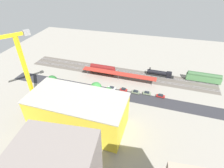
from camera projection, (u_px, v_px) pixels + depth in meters
The scene contains 21 objects.
ground_plane at pixel (110, 90), 103.62m from camera, with size 197.76×197.76×0.00m, color gray.
rail_bed at pixel (118, 73), 119.88m from camera, with size 123.60×13.66×0.01m, color #5B544C.
street_asphalt at pixel (109, 92), 101.67m from camera, with size 123.60×9.00×0.01m, color #2D2D33.
track_rails at pixel (118, 72), 119.78m from camera, with size 123.49×12.48×0.12m.
platform_canopy_near at pixel (118, 74), 110.43m from camera, with size 46.62×6.10×4.56m.
locomotive at pixel (161, 74), 115.27m from camera, with size 16.97×3.41×5.06m.
passenger_coach at pixel (204, 77), 109.03m from camera, with size 19.99×3.92×6.18m.
freight_coach_far at pixel (103, 69), 118.03m from camera, with size 16.93×3.69×5.75m.
parked_car_0 at pixel (161, 96), 97.82m from camera, with size 4.63×2.06×1.69m.
parked_car_1 at pixel (147, 93), 99.80m from camera, with size 4.45×1.93×1.71m.
parked_car_2 at pixel (136, 92), 100.61m from camera, with size 4.67×2.16×1.79m.
parked_car_3 at pixel (124, 90), 102.51m from camera, with size 4.24×2.04×1.76m.
parked_car_4 at pixel (112, 88), 103.92m from camera, with size 4.59×2.11×1.57m.
construction_building at pixel (78, 112), 77.41m from camera, with size 40.62×19.05×15.37m, color yellow.
construction_roof_slab at pixel (76, 98), 72.94m from camera, with size 41.22×19.65×0.40m, color #ADA89E.
tower_crane at pixel (23, 71), 78.19m from camera, with size 14.94×17.71×38.90m.
box_truck_0 at pixel (117, 106), 89.74m from camera, with size 8.53×3.09×3.18m.
street_tree_0 at pixel (108, 91), 94.10m from camera, with size 4.01×4.01×7.28m.
street_tree_1 at pixel (52, 81), 101.90m from camera, with size 6.19×6.19×8.45m.
street_tree_2 at pixel (96, 88), 95.19m from camera, with size 6.14×6.14×9.09m.
traffic_light at pixel (64, 85), 100.95m from camera, with size 0.50×0.36×5.95m.
Camera 1 is at (-22.74, 80.32, 61.50)m, focal length 28.73 mm.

